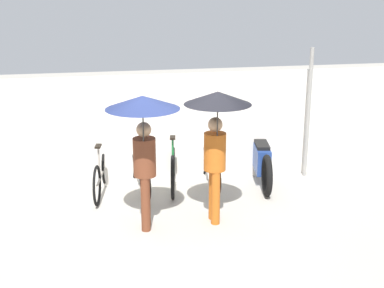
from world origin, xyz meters
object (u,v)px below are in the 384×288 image
pedestrian_center (217,122)px  parked_bicycle_3 (208,164)px  parked_bicycle_0 (101,174)px  motorcycle (261,160)px  parked_bicycle_2 (173,166)px  parked_bicycle_1 (138,170)px  pedestrian_leading (143,125)px

pedestrian_center → parked_bicycle_3: bearing=-97.3°
parked_bicycle_0 → motorcycle: bearing=-79.3°
parked_bicycle_2 → pedestrian_center: pedestrian_center is taller
parked_bicycle_3 → parked_bicycle_1: bearing=90.2°
parked_bicycle_3 → motorcycle: (0.98, 0.01, 0.01)m
parked_bicycle_2 → pedestrian_leading: 2.10m
parked_bicycle_1 → pedestrian_leading: 2.00m
parked_bicycle_2 → pedestrian_leading: size_ratio=0.87×
parked_bicycle_2 → motorcycle: size_ratio=0.85×
parked_bicycle_3 → pedestrian_center: (-0.25, -1.56, 1.16)m
parked_bicycle_3 → motorcycle: bearing=-89.5°
parked_bicycle_2 → pedestrian_leading: (-0.66, -1.61, 1.18)m
parked_bicycle_1 → parked_bicycle_3: parked_bicycle_3 is taller
pedestrian_leading → parked_bicycle_1: bearing=-83.2°
parked_bicycle_1 → pedestrian_center: (0.98, -1.56, 1.19)m
parked_bicycle_1 → parked_bicycle_3: 1.23m
parked_bicycle_0 → pedestrian_center: (1.60, -1.54, 1.19)m
pedestrian_center → parked_bicycle_0: bearing=-42.2°
parked_bicycle_3 → parked_bicycle_0: bearing=90.9°
parked_bicycle_0 → parked_bicycle_1: parked_bicycle_1 is taller
pedestrian_leading → motorcycle: 3.00m
parked_bicycle_1 → pedestrian_leading: size_ratio=0.88×
parked_bicycle_3 → pedestrian_center: size_ratio=0.89×
pedestrian_center → parked_bicycle_2: bearing=-75.2°
motorcycle → pedestrian_leading: bearing=135.8°
parked_bicycle_0 → motorcycle: (2.82, 0.03, 0.05)m
parked_bicycle_1 → motorcycle: parked_bicycle_1 is taller
parked_bicycle_0 → pedestrian_center: pedestrian_center is taller
parked_bicycle_0 → pedestrian_leading: size_ratio=0.81×
pedestrian_leading → pedestrian_center: bearing=-169.6°
parked_bicycle_0 → motorcycle: parked_bicycle_0 is taller
pedestrian_center → motorcycle: pedestrian_center is taller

